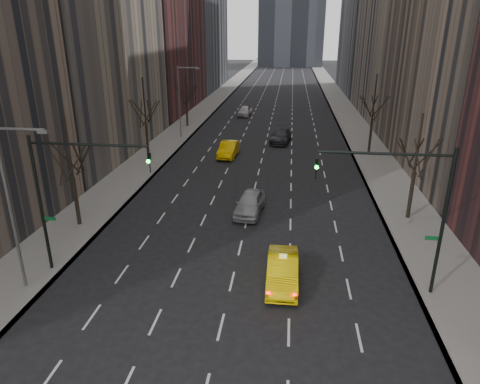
% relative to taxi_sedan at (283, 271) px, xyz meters
% --- Properties ---
extents(sidewalk_left, '(4.50, 320.00, 0.15)m').
position_rel_taxi_sedan_xyz_m(sidewalk_left, '(-15.08, 57.84, -0.73)').
color(sidewalk_left, slate).
rests_on(sidewalk_left, ground).
extents(sidewalk_right, '(4.50, 320.00, 0.15)m').
position_rel_taxi_sedan_xyz_m(sidewalk_right, '(9.42, 57.84, -0.73)').
color(sidewalk_right, slate).
rests_on(sidewalk_right, ground).
extents(tree_lw_b, '(3.36, 3.50, 7.82)m').
position_rel_taxi_sedan_xyz_m(tree_lw_b, '(-14.83, 5.84, 2.92)').
color(tree_lw_b, black).
rests_on(tree_lw_b, ground).
extents(tree_lw_c, '(3.36, 3.50, 8.74)m').
position_rel_taxi_sedan_xyz_m(tree_lw_c, '(-14.83, 21.84, 3.23)').
color(tree_lw_c, black).
rests_on(tree_lw_c, ground).
extents(tree_lw_d, '(3.36, 3.50, 7.36)m').
position_rel_taxi_sedan_xyz_m(tree_lw_d, '(-14.83, 39.84, 2.76)').
color(tree_lw_d, black).
rests_on(tree_lw_d, ground).
extents(tree_rw_b, '(3.36, 3.50, 7.82)m').
position_rel_taxi_sedan_xyz_m(tree_rw_b, '(9.17, 9.84, 2.92)').
color(tree_rw_b, black).
rests_on(tree_rw_b, ground).
extents(tree_rw_c, '(3.36, 3.50, 8.74)m').
position_rel_taxi_sedan_xyz_m(tree_rw_c, '(9.17, 27.84, 3.23)').
color(tree_rw_c, black).
rests_on(tree_rw_c, ground).
extents(traffic_mast_left, '(6.69, 0.39, 8.00)m').
position_rel_taxi_sedan_xyz_m(traffic_mast_left, '(-11.94, -0.16, 4.69)').
color(traffic_mast_left, black).
rests_on(traffic_mast_left, ground).
extents(traffic_mast_right, '(6.69, 0.39, 8.00)m').
position_rel_taxi_sedan_xyz_m(traffic_mast_right, '(6.28, -0.16, 4.69)').
color(traffic_mast_right, black).
rests_on(traffic_mast_right, ground).
extents(streetlight_near, '(2.83, 0.22, 9.00)m').
position_rel_taxi_sedan_xyz_m(streetlight_near, '(-13.67, -2.16, 4.82)').
color(streetlight_near, slate).
rests_on(streetlight_near, ground).
extents(streetlight_far, '(2.83, 0.22, 9.00)m').
position_rel_taxi_sedan_xyz_m(streetlight_far, '(-13.67, 32.84, 4.82)').
color(streetlight_far, slate).
rests_on(streetlight_far, ground).
extents(taxi_sedan, '(1.73, 4.88, 1.60)m').
position_rel_taxi_sedan_xyz_m(taxi_sedan, '(0.00, 0.00, 0.00)').
color(taxi_sedan, yellow).
rests_on(taxi_sedan, ground).
extents(silver_sedan_ahead, '(2.40, 5.01, 1.65)m').
position_rel_taxi_sedan_xyz_m(silver_sedan_ahead, '(-2.75, 9.57, 0.02)').
color(silver_sedan_ahead, '#96989D').
rests_on(silver_sedan_ahead, ground).
extents(far_taxi, '(2.05, 5.15, 1.67)m').
position_rel_taxi_sedan_xyz_m(far_taxi, '(-6.61, 25.12, 0.03)').
color(far_taxi, '#F9BA05').
rests_on(far_taxi, ground).
extents(far_suv_grey, '(2.94, 5.86, 1.63)m').
position_rel_taxi_sedan_xyz_m(far_suv_grey, '(-1.00, 32.15, 0.01)').
color(far_suv_grey, '#29292D').
rests_on(far_suv_grey, ground).
extents(far_car_white, '(2.28, 4.83, 1.60)m').
position_rel_taxi_sedan_xyz_m(far_car_white, '(-7.35, 49.32, -0.00)').
color(far_car_white, silver).
rests_on(far_car_white, ground).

